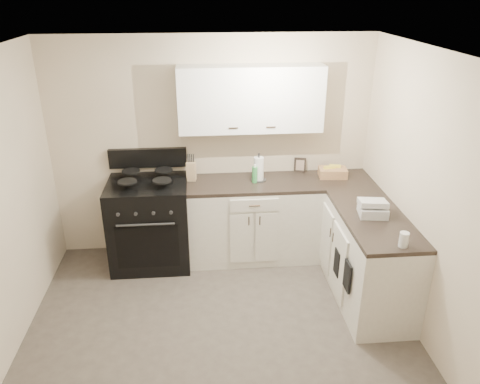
{
  "coord_description": "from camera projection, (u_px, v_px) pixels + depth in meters",
  "views": [
    {
      "loc": [
        -0.12,
        -3.27,
        2.97
      ],
      "look_at": [
        0.24,
        0.85,
        1.11
      ],
      "focal_mm": 35.0,
      "sensor_mm": 36.0,
      "label": 1
    }
  ],
  "objects": [
    {
      "name": "upper_cabinets",
      "position": [
        251.0,
        99.0,
        4.98
      ],
      "size": [
        1.55,
        0.3,
        0.7
      ],
      "primitive_type": "cube",
      "color": "white",
      "rests_on": "wall_back"
    },
    {
      "name": "base_cabinets_right",
      "position": [
        359.0,
        245.0,
        4.91
      ],
      "size": [
        0.6,
        1.9,
        0.9
      ],
      "primitive_type": "cube",
      "color": "silver",
      "rests_on": "floor"
    },
    {
      "name": "stove",
      "position": [
        150.0,
        225.0,
        5.29
      ],
      "size": [
        0.87,
        0.74,
        1.05
      ],
      "primitive_type": "cube",
      "color": "black",
      "rests_on": "floor"
    },
    {
      "name": "countertop_grill",
      "position": [
        373.0,
        211.0,
        4.45
      ],
      "size": [
        0.29,
        0.28,
        0.09
      ],
      "primitive_type": "cube",
      "rotation": [
        0.0,
        0.0,
        -0.15
      ],
      "color": "silver",
      "rests_on": "countertop_right"
    },
    {
      "name": "wall_back",
      "position": [
        212.0,
        148.0,
        5.32
      ],
      "size": [
        3.6,
        0.0,
        3.6
      ],
      "primitive_type": "plane",
      "rotation": [
        1.57,
        0.0,
        0.0
      ],
      "color": "beige",
      "rests_on": "ground"
    },
    {
      "name": "countertop_back",
      "position": [
        251.0,
        184.0,
        5.22
      ],
      "size": [
        1.55,
        0.6,
        0.04
      ],
      "primitive_type": "cube",
      "color": "black",
      "rests_on": "base_cabinets_back"
    },
    {
      "name": "knife_block",
      "position": [
        191.0,
        171.0,
        5.22
      ],
      "size": [
        0.11,
        0.11,
        0.22
      ],
      "primitive_type": "cube",
      "rotation": [
        0.0,
        0.0,
        -0.18
      ],
      "color": "tan",
      "rests_on": "countertop_back"
    },
    {
      "name": "soap_bottle",
      "position": [
        255.0,
        175.0,
        5.17
      ],
      "size": [
        0.07,
        0.07,
        0.18
      ],
      "primitive_type": "cylinder",
      "rotation": [
        0.0,
        0.0,
        -0.21
      ],
      "color": "green",
      "rests_on": "countertop_back"
    },
    {
      "name": "wall_right",
      "position": [
        438.0,
        212.0,
        3.83
      ],
      "size": [
        0.0,
        3.6,
        3.6
      ],
      "primitive_type": "plane",
      "rotation": [
        1.57,
        0.0,
        -1.57
      ],
      "color": "beige",
      "rests_on": "ground"
    },
    {
      "name": "glass_jar",
      "position": [
        404.0,
        240.0,
        3.91
      ],
      "size": [
        0.08,
        0.08,
        0.13
      ],
      "primitive_type": "cylinder",
      "rotation": [
        0.0,
        0.0,
        0.05
      ],
      "color": "silver",
      "rests_on": "countertop_right"
    },
    {
      "name": "oven_mitt_near",
      "position": [
        347.0,
        276.0,
        4.29
      ],
      "size": [
        0.02,
        0.17,
        0.29
      ],
      "primitive_type": "cube",
      "color": "black",
      "rests_on": "base_cabinets_right"
    },
    {
      "name": "countertop_right",
      "position": [
        364.0,
        205.0,
        4.71
      ],
      "size": [
        0.6,
        1.9,
        0.04
      ],
      "primitive_type": "cube",
      "color": "black",
      "rests_on": "base_cabinets_right"
    },
    {
      "name": "picture_frame",
      "position": [
        300.0,
        165.0,
        5.46
      ],
      "size": [
        0.14,
        0.07,
        0.17
      ],
      "primitive_type": "cube",
      "rotation": [
        -0.14,
        0.0,
        -0.25
      ],
      "color": "black",
      "rests_on": "countertop_back"
    },
    {
      "name": "oven_mitt_far",
      "position": [
        337.0,
        263.0,
        4.61
      ],
      "size": [
        0.02,
        0.15,
        0.27
      ],
      "primitive_type": "cube",
      "color": "black",
      "rests_on": "base_cabinets_right"
    },
    {
      "name": "paper_towel",
      "position": [
        259.0,
        169.0,
        5.21
      ],
      "size": [
        0.14,
        0.14,
        0.27
      ],
      "primitive_type": "cylinder",
      "rotation": [
        0.0,
        0.0,
        -0.36
      ],
      "color": "white",
      "rests_on": "countertop_back"
    },
    {
      "name": "base_cabinets_back",
      "position": [
        251.0,
        221.0,
        5.41
      ],
      "size": [
        1.55,
        0.6,
        0.9
      ],
      "primitive_type": "cube",
      "color": "silver",
      "rests_on": "floor"
    },
    {
      "name": "ceiling",
      "position": [
        216.0,
        58.0,
        3.18
      ],
      "size": [
        3.6,
        3.6,
        0.0
      ],
      "primitive_type": "plane",
      "color": "white",
      "rests_on": "wall_back"
    },
    {
      "name": "floor",
      "position": [
        222.0,
        344.0,
        4.2
      ],
      "size": [
        3.6,
        3.6,
        0.0
      ],
      "primitive_type": "plane",
      "color": "#473F38",
      "rests_on": "ground"
    },
    {
      "name": "wicker_basket",
      "position": [
        333.0,
        173.0,
        5.33
      ],
      "size": [
        0.33,
        0.23,
        0.1
      ],
      "primitive_type": "cube",
      "rotation": [
        0.0,
        0.0,
        -0.1
      ],
      "color": "tan",
      "rests_on": "countertop_right"
    }
  ]
}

